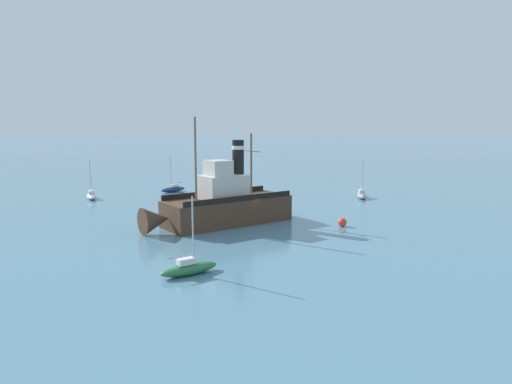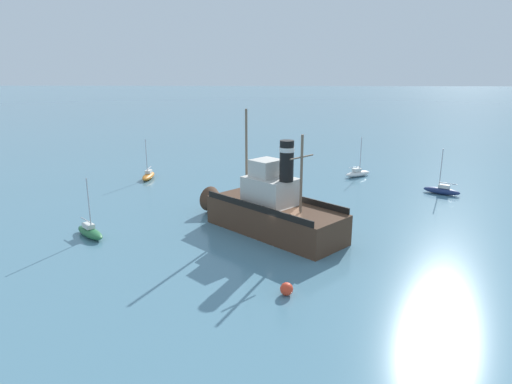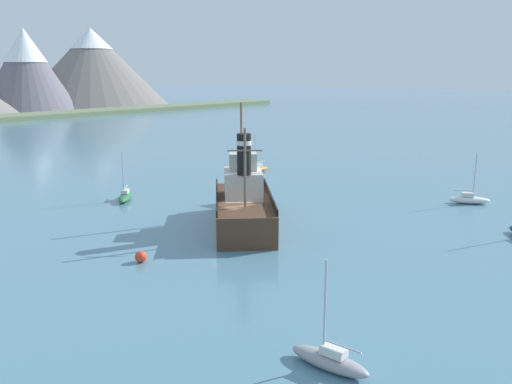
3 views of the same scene
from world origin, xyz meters
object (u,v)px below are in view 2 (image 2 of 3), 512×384
Objects in this scene: sailboat_orange at (148,175)px; sailboat_white at (358,173)px; old_tugboat at (269,210)px; sailboat_green at (90,232)px; sailboat_navy at (442,190)px; mooring_buoy at (287,289)px.

sailboat_orange is 25.83m from sailboat_white.
sailboat_green is at bearing 97.44° from old_tugboat.
sailboat_white is at bearing -28.39° from old_tugboat.
sailboat_orange is (19.59, 0.55, 0.00)m from sailboat_green.
sailboat_white is (19.98, -10.80, -1.40)m from old_tugboat.
old_tugboat is 22.10m from sailboat_navy.
sailboat_navy and sailboat_white have the same top height.
sailboat_navy is 28.88m from mooring_buoy.
old_tugboat is 2.62× the size of sailboat_green.
old_tugboat reaches higher than sailboat_orange.
mooring_buoy is at bearing 162.77° from sailboat_white.
sailboat_green is 19.59m from sailboat_orange.
sailboat_navy reaches higher than mooring_buoy.
mooring_buoy is at bearing -120.44° from sailboat_green.
old_tugboat is at bearing 151.61° from sailboat_white.
sailboat_navy and sailboat_orange have the same top height.
sailboat_navy is (12.16, -18.40, -1.40)m from old_tugboat.
sailboat_orange is at bearing 29.29° from mooring_buoy.
sailboat_green is at bearing 130.96° from sailboat_white.
old_tugboat is at bearing -82.56° from sailboat_green.
sailboat_orange is 6.19× the size of mooring_buoy.
sailboat_orange is at bearing 95.04° from sailboat_white.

